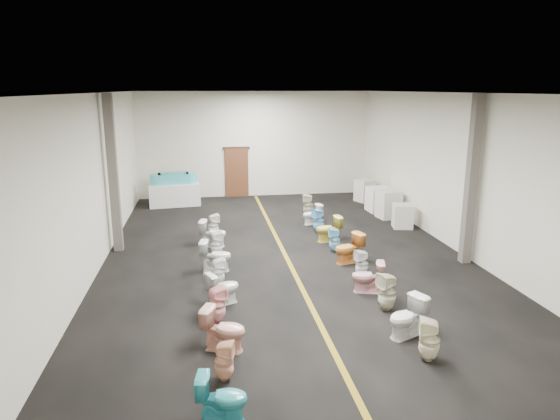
# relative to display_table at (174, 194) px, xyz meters

# --- Properties ---
(floor) EXTENTS (16.00, 16.00, 0.00)m
(floor) POSITION_rel_display_table_xyz_m (3.43, -6.64, -0.44)
(floor) COLOR black
(floor) RESTS_ON ground
(ceiling) EXTENTS (16.00, 16.00, 0.00)m
(ceiling) POSITION_rel_display_table_xyz_m (3.43, -6.64, 4.06)
(ceiling) COLOR black
(ceiling) RESTS_ON ground
(wall_back) EXTENTS (10.00, 0.00, 10.00)m
(wall_back) POSITION_rel_display_table_xyz_m (3.43, 1.36, 1.81)
(wall_back) COLOR beige
(wall_back) RESTS_ON ground
(wall_front) EXTENTS (10.00, 0.00, 10.00)m
(wall_front) POSITION_rel_display_table_xyz_m (3.43, -14.64, 1.81)
(wall_front) COLOR beige
(wall_front) RESTS_ON ground
(wall_left) EXTENTS (0.00, 16.00, 16.00)m
(wall_left) POSITION_rel_display_table_xyz_m (-1.57, -6.64, 1.81)
(wall_left) COLOR beige
(wall_left) RESTS_ON ground
(wall_right) EXTENTS (0.00, 16.00, 16.00)m
(wall_right) POSITION_rel_display_table_xyz_m (8.43, -6.64, 1.81)
(wall_right) COLOR beige
(wall_right) RESTS_ON ground
(aisle_stripe) EXTENTS (0.12, 15.60, 0.01)m
(aisle_stripe) POSITION_rel_display_table_xyz_m (3.43, -6.64, -0.44)
(aisle_stripe) COLOR olive
(aisle_stripe) RESTS_ON floor
(back_door) EXTENTS (1.00, 0.10, 2.10)m
(back_door) POSITION_rel_display_table_xyz_m (2.63, 1.30, 0.61)
(back_door) COLOR #562D19
(back_door) RESTS_ON floor
(door_frame) EXTENTS (1.15, 0.08, 0.10)m
(door_frame) POSITION_rel_display_table_xyz_m (2.63, 1.31, 1.68)
(door_frame) COLOR #331C11
(door_frame) RESTS_ON back_door
(column_left) EXTENTS (0.25, 0.25, 4.50)m
(column_left) POSITION_rel_display_table_xyz_m (-1.32, -5.64, 1.81)
(column_left) COLOR #59544C
(column_left) RESTS_ON floor
(column_right) EXTENTS (0.25, 0.25, 4.50)m
(column_right) POSITION_rel_display_table_xyz_m (8.18, -8.14, 1.81)
(column_right) COLOR #59544C
(column_right) RESTS_ON floor
(display_table) EXTENTS (2.10, 1.23, 0.89)m
(display_table) POSITION_rel_display_table_xyz_m (0.00, 0.00, 0.00)
(display_table) COLOR silver
(display_table) RESTS_ON floor
(bathtub) EXTENTS (1.86, 0.77, 0.55)m
(bathtub) POSITION_rel_display_table_xyz_m (-0.00, 0.00, 0.63)
(bathtub) COLOR #3FB0B6
(bathtub) RESTS_ON display_table
(appliance_crate_a) EXTENTS (0.74, 0.74, 0.81)m
(appliance_crate_a) POSITION_rel_display_table_xyz_m (7.83, -4.60, -0.04)
(appliance_crate_a) COLOR silver
(appliance_crate_a) RESTS_ON floor
(appliance_crate_b) EXTENTS (0.82, 0.82, 1.00)m
(appliance_crate_b) POSITION_rel_display_table_xyz_m (7.83, -3.26, 0.06)
(appliance_crate_b) COLOR silver
(appliance_crate_b) RESTS_ON floor
(appliance_crate_c) EXTENTS (0.87, 0.87, 0.94)m
(appliance_crate_c) POSITION_rel_display_table_xyz_m (7.83, -2.25, 0.03)
(appliance_crate_c) COLOR white
(appliance_crate_c) RESTS_ON floor
(appliance_crate_d) EXTENTS (0.84, 0.84, 0.92)m
(appliance_crate_d) POSITION_rel_display_table_xyz_m (7.83, -0.49, 0.02)
(appliance_crate_d) COLOR silver
(appliance_crate_d) RESTS_ON floor
(toilet_left_0) EXTENTS (0.77, 0.52, 0.73)m
(toilet_left_0) POSITION_rel_display_table_xyz_m (1.37, -13.87, -0.08)
(toilet_left_0) COLOR teal
(toilet_left_0) RESTS_ON floor
(toilet_left_1) EXTENTS (0.38, 0.38, 0.69)m
(toilet_left_1) POSITION_rel_display_table_xyz_m (1.44, -12.86, -0.10)
(toilet_left_1) COLOR #E8AC8B
(toilet_left_1) RESTS_ON floor
(toilet_left_2) EXTENTS (0.90, 0.71, 0.81)m
(toilet_left_2) POSITION_rel_display_table_xyz_m (1.48, -11.88, -0.04)
(toilet_left_2) COLOR #E09E89
(toilet_left_2) RESTS_ON floor
(toilet_left_3) EXTENTS (0.47, 0.47, 0.78)m
(toilet_left_3) POSITION_rel_display_table_xyz_m (1.39, -10.78, -0.05)
(toilet_left_3) COLOR #F6A7A4
(toilet_left_3) RESTS_ON floor
(toilet_left_4) EXTENTS (0.84, 0.69, 0.75)m
(toilet_left_4) POSITION_rel_display_table_xyz_m (1.55, -9.88, -0.07)
(toilet_left_4) COLOR silver
(toilet_left_4) RESTS_ON floor
(toilet_left_5) EXTENTS (0.39, 0.38, 0.69)m
(toilet_left_5) POSITION_rel_display_table_xyz_m (1.47, -8.80, -0.10)
(toilet_left_5) COLOR white
(toilet_left_5) RESTS_ON floor
(toilet_left_6) EXTENTS (0.86, 0.59, 0.81)m
(toilet_left_6) POSITION_rel_display_table_xyz_m (1.45, -7.78, -0.04)
(toilet_left_6) COLOR silver
(toilet_left_6) RESTS_ON floor
(toilet_left_7) EXTENTS (0.41, 0.41, 0.73)m
(toilet_left_7) POSITION_rel_display_table_xyz_m (1.49, -6.66, -0.08)
(toilet_left_7) COLOR white
(toilet_left_7) RESTS_ON floor
(toilet_left_8) EXTENTS (0.87, 0.62, 0.80)m
(toilet_left_8) POSITION_rel_display_table_xyz_m (1.43, -5.71, -0.04)
(toilet_left_8) COLOR silver
(toilet_left_8) RESTS_ON floor
(toilet_left_9) EXTENTS (0.42, 0.42, 0.75)m
(toilet_left_9) POSITION_rel_display_table_xyz_m (1.46, -4.72, -0.07)
(toilet_left_9) COLOR white
(toilet_left_9) RESTS_ON floor
(toilet_right_0) EXTENTS (0.47, 0.46, 0.79)m
(toilet_right_0) POSITION_rel_display_table_xyz_m (4.98, -12.79, -0.05)
(toilet_right_0) COLOR beige
(toilet_right_0) RESTS_ON floor
(toilet_right_1) EXTENTS (0.89, 0.73, 0.79)m
(toilet_right_1) POSITION_rel_display_table_xyz_m (4.94, -11.91, -0.05)
(toilet_right_1) COLOR white
(toilet_right_1) RESTS_ON floor
(toilet_right_2) EXTENTS (0.48, 0.47, 0.84)m
(toilet_right_2) POSITION_rel_display_table_xyz_m (4.98, -10.75, -0.02)
(toilet_right_2) COLOR beige
(toilet_right_2) RESTS_ON floor
(toilet_right_3) EXTENTS (0.82, 0.60, 0.76)m
(toilet_right_3) POSITION_rel_display_table_xyz_m (4.89, -9.74, -0.07)
(toilet_right_3) COLOR #DA999D
(toilet_right_3) RESTS_ON floor
(toilet_right_4) EXTENTS (0.38, 0.37, 0.71)m
(toilet_right_4) POSITION_rel_display_table_xyz_m (5.05, -8.79, -0.09)
(toilet_right_4) COLOR silver
(toilet_right_4) RESTS_ON floor
(toilet_right_5) EXTENTS (0.90, 0.68, 0.82)m
(toilet_right_5) POSITION_rel_display_table_xyz_m (5.02, -7.73, -0.03)
(toilet_right_5) COLOR orange
(toilet_right_5) RESTS_ON floor
(toilet_right_6) EXTENTS (0.35, 0.35, 0.72)m
(toilet_right_6) POSITION_rel_display_table_xyz_m (4.89, -6.74, -0.09)
(toilet_right_6) COLOR #82CDEE
(toilet_right_6) RESTS_ON floor
(toilet_right_7) EXTENTS (0.82, 0.52, 0.80)m
(toilet_right_7) POSITION_rel_display_table_xyz_m (4.96, -5.76, -0.04)
(toilet_right_7) COLOR #DFCB4E
(toilet_right_7) RESTS_ON floor
(toilet_right_8) EXTENTS (0.48, 0.48, 0.80)m
(toilet_right_8) POSITION_rel_display_table_xyz_m (4.88, -4.72, -0.04)
(toilet_right_8) COLOR #74C3F1
(toilet_right_8) RESTS_ON floor
(toilet_right_9) EXTENTS (0.77, 0.57, 0.70)m
(toilet_right_9) POSITION_rel_display_table_xyz_m (4.89, -3.70, -0.09)
(toilet_right_9) COLOR white
(toilet_right_9) RESTS_ON floor
(toilet_right_10) EXTENTS (0.49, 0.48, 0.84)m
(toilet_right_10) POSITION_rel_display_table_xyz_m (4.99, -2.60, -0.02)
(toilet_right_10) COLOR beige
(toilet_right_10) RESTS_ON floor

